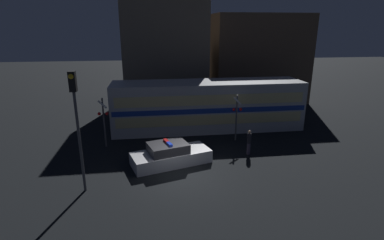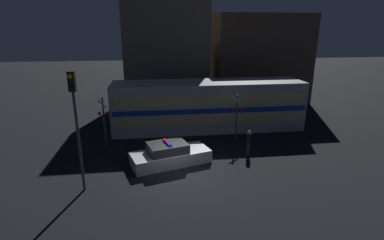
{
  "view_description": "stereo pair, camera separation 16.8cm",
  "coord_description": "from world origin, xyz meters",
  "px_view_note": "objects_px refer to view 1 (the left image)",
  "views": [
    {
      "loc": [
        -1.55,
        -14.29,
        7.65
      ],
      "look_at": [
        1.07,
        4.76,
        1.67
      ],
      "focal_mm": 28.0,
      "sensor_mm": 36.0,
      "label": 1
    },
    {
      "loc": [
        -1.38,
        -14.32,
        7.65
      ],
      "look_at": [
        1.07,
        4.76,
        1.67
      ],
      "focal_mm": 28.0,
      "sensor_mm": 36.0,
      "label": 2
    }
  ],
  "objects_px": {
    "police_car": "(170,155)",
    "traffic_light_corner": "(76,112)",
    "crossing_signal_near": "(237,115)",
    "train": "(208,105)",
    "pedestrian": "(249,142)"
  },
  "relations": [
    {
      "from": "police_car",
      "to": "traffic_light_corner",
      "type": "distance_m",
      "value": 6.1
    },
    {
      "from": "police_car",
      "to": "crossing_signal_near",
      "type": "xyz_separation_m",
      "value": [
        4.8,
        3.11,
        1.38
      ]
    },
    {
      "from": "train",
      "to": "police_car",
      "type": "relative_size",
      "value": 2.98
    },
    {
      "from": "train",
      "to": "pedestrian",
      "type": "bearing_deg",
      "value": -73.17
    },
    {
      "from": "traffic_light_corner",
      "to": "train",
      "type": "bearing_deg",
      "value": 47.84
    },
    {
      "from": "train",
      "to": "crossing_signal_near",
      "type": "bearing_deg",
      "value": -62.94
    },
    {
      "from": "train",
      "to": "police_car",
      "type": "height_order",
      "value": "train"
    },
    {
      "from": "train",
      "to": "crossing_signal_near",
      "type": "distance_m",
      "value": 3.25
    },
    {
      "from": "train",
      "to": "traffic_light_corner",
      "type": "height_order",
      "value": "traffic_light_corner"
    },
    {
      "from": "crossing_signal_near",
      "to": "traffic_light_corner",
      "type": "bearing_deg",
      "value": -148.61
    },
    {
      "from": "police_car",
      "to": "pedestrian",
      "type": "distance_m",
      "value": 4.99
    },
    {
      "from": "police_car",
      "to": "train",
      "type": "bearing_deg",
      "value": 44.3
    },
    {
      "from": "train",
      "to": "pedestrian",
      "type": "relative_size",
      "value": 9.13
    },
    {
      "from": "pedestrian",
      "to": "traffic_light_corner",
      "type": "height_order",
      "value": "traffic_light_corner"
    },
    {
      "from": "traffic_light_corner",
      "to": "police_car",
      "type": "bearing_deg",
      "value": 29.66
    }
  ]
}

